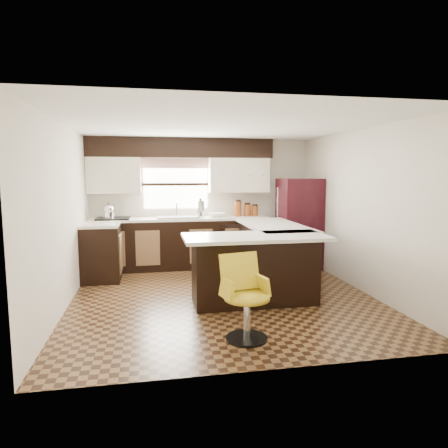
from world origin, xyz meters
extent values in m
plane|color=#49301A|center=(0.00, 0.00, 0.00)|extent=(4.40, 4.40, 0.00)
plane|color=silver|center=(0.00, 0.00, 2.40)|extent=(4.40, 4.40, 0.00)
plane|color=beige|center=(0.00, 2.20, 1.20)|extent=(4.40, 0.00, 4.40)
plane|color=beige|center=(0.00, -2.20, 1.20)|extent=(4.40, 0.00, 4.40)
plane|color=beige|center=(-2.10, 0.00, 1.20)|extent=(0.00, 4.40, 4.40)
plane|color=beige|center=(2.10, 0.00, 1.20)|extent=(0.00, 4.40, 4.40)
cube|color=black|center=(-0.45, 1.90, 0.45)|extent=(3.30, 0.60, 0.90)
cube|color=black|center=(-1.80, 1.25, 0.45)|extent=(0.60, 0.70, 0.90)
cube|color=silver|center=(-0.45, 1.90, 0.92)|extent=(3.30, 0.60, 0.04)
cube|color=silver|center=(-1.80, 1.25, 0.92)|extent=(0.60, 0.70, 0.04)
cube|color=black|center=(-0.40, 2.03, 2.22)|extent=(3.40, 0.35, 0.36)
cube|color=beige|center=(-1.62, 2.03, 1.72)|extent=(0.94, 0.35, 0.64)
cube|color=beige|center=(0.68, 2.03, 1.72)|extent=(1.14, 0.35, 0.64)
cube|color=white|center=(-0.50, 2.18, 1.55)|extent=(1.20, 0.02, 0.90)
cube|color=#D19B93|center=(-0.50, 2.14, 1.94)|extent=(1.30, 0.06, 0.18)
cube|color=#B2B2B7|center=(-0.50, 1.88, 0.96)|extent=(0.75, 0.45, 0.03)
cube|color=black|center=(0.55, 1.61, 0.43)|extent=(0.58, 0.03, 0.78)
cube|color=black|center=(-1.65, 1.88, 0.96)|extent=(0.58, 0.50, 0.02)
cube|color=black|center=(0.90, 0.62, 0.45)|extent=(0.60, 1.95, 0.90)
cube|color=black|center=(0.38, -0.35, 0.45)|extent=(1.65, 0.60, 0.90)
cube|color=silver|center=(0.95, 0.62, 0.92)|extent=(0.84, 1.95, 0.04)
cube|color=silver|center=(0.35, -0.44, 0.92)|extent=(1.89, 0.84, 0.04)
cube|color=black|center=(1.72, 1.53, 0.83)|extent=(0.71, 0.68, 1.66)
cylinder|color=silver|center=(-0.07, 1.90, 1.10)|extent=(0.14, 0.14, 0.31)
imported|color=white|center=(0.24, 1.90, 0.98)|extent=(0.34, 0.34, 0.08)
cylinder|color=brown|center=(0.65, 1.92, 1.09)|extent=(0.14, 0.14, 0.28)
cylinder|color=brown|center=(0.83, 1.92, 1.06)|extent=(0.13, 0.13, 0.22)
cylinder|color=brown|center=(0.98, 1.92, 1.04)|extent=(0.12, 0.12, 0.20)
camera|label=1|loc=(-1.00, -5.45, 1.75)|focal=32.00mm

